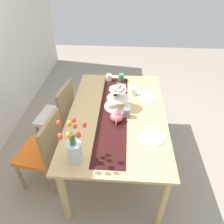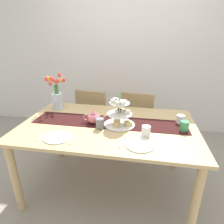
# 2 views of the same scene
# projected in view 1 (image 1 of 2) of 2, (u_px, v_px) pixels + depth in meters

# --- Properties ---
(ground_plane) EXTENTS (8.00, 8.00, 0.00)m
(ground_plane) POSITION_uv_depth(u_px,v_px,m) (116.00, 159.00, 2.78)
(ground_plane) COLOR gray
(dining_table) EXTENTS (1.70, 1.04, 0.76)m
(dining_table) POSITION_uv_depth(u_px,v_px,m) (117.00, 119.00, 2.37)
(dining_table) COLOR tan
(dining_table) RESTS_ON ground_plane
(chair_left) EXTENTS (0.47, 0.47, 0.91)m
(chair_left) POSITION_uv_depth(u_px,v_px,m) (44.00, 149.00, 2.24)
(chair_left) COLOR #9C8254
(chair_left) RESTS_ON ground_plane
(chair_right) EXTENTS (0.48, 0.48, 0.91)m
(chair_right) POSITION_uv_depth(u_px,v_px,m) (59.00, 114.00, 2.73)
(chair_right) COLOR #9C8254
(chair_right) RESTS_ON ground_plane
(table_runner) EXTENTS (1.53, 0.30, 0.00)m
(table_runner) POSITION_uv_depth(u_px,v_px,m) (113.00, 112.00, 2.32)
(table_runner) COLOR black
(table_runner) RESTS_ON dining_table
(tiered_cake_stand) EXTENTS (0.30, 0.30, 0.30)m
(tiered_cake_stand) POSITION_uv_depth(u_px,v_px,m) (118.00, 98.00, 2.34)
(tiered_cake_stand) COLOR beige
(tiered_cake_stand) RESTS_ON table_runner
(teapot) EXTENTS (0.24, 0.13, 0.14)m
(teapot) POSITION_uv_depth(u_px,v_px,m) (117.00, 116.00, 2.17)
(teapot) COLOR #D66B75
(teapot) RESTS_ON table_runner
(tulip_vase) EXTENTS (0.22, 0.22, 0.41)m
(tulip_vase) POSITION_uv_depth(u_px,v_px,m) (74.00, 147.00, 1.71)
(tulip_vase) COLOR silver
(tulip_vase) RESTS_ON dining_table
(cream_jug) EXTENTS (0.08, 0.08, 0.08)m
(cream_jug) POSITION_uv_depth(u_px,v_px,m) (109.00, 78.00, 2.85)
(cream_jug) COLOR white
(cream_jug) RESTS_ON dining_table
(dinner_plate_left) EXTENTS (0.23, 0.23, 0.01)m
(dinner_plate_left) POSITION_uv_depth(u_px,v_px,m) (151.00, 138.00, 2.00)
(dinner_plate_left) COLOR white
(dinner_plate_left) RESTS_ON dining_table
(fork_left) EXTENTS (0.02, 0.15, 0.01)m
(fork_left) POSITION_uv_depth(u_px,v_px,m) (153.00, 150.00, 1.89)
(fork_left) COLOR silver
(fork_left) RESTS_ON dining_table
(knife_left) EXTENTS (0.02, 0.17, 0.01)m
(knife_left) POSITION_uv_depth(u_px,v_px,m) (150.00, 128.00, 2.12)
(knife_left) COLOR silver
(knife_left) RESTS_ON dining_table
(dinner_plate_right) EXTENTS (0.23, 0.23, 0.01)m
(dinner_plate_right) POSITION_uv_depth(u_px,v_px,m) (147.00, 97.00, 2.55)
(dinner_plate_right) COLOR white
(dinner_plate_right) RESTS_ON dining_table
(fork_right) EXTENTS (0.03, 0.15, 0.01)m
(fork_right) POSITION_uv_depth(u_px,v_px,m) (148.00, 104.00, 2.44)
(fork_right) COLOR silver
(fork_right) RESTS_ON dining_table
(knife_right) EXTENTS (0.02, 0.17, 0.01)m
(knife_right) POSITION_uv_depth(u_px,v_px,m) (146.00, 91.00, 2.67)
(knife_right) COLOR silver
(knife_right) RESTS_ON dining_table
(mug_grey) EXTENTS (0.08, 0.08, 0.09)m
(mug_grey) POSITION_uv_depth(u_px,v_px,m) (127.00, 112.00, 2.23)
(mug_grey) COLOR slate
(mug_grey) RESTS_ON table_runner
(mug_white_text) EXTENTS (0.08, 0.08, 0.09)m
(mug_white_text) POSITION_uv_depth(u_px,v_px,m) (134.00, 91.00, 2.57)
(mug_white_text) COLOR white
(mug_white_text) RESTS_ON dining_table
(mug_orange) EXTENTS (0.08, 0.08, 0.09)m
(mug_orange) POSITION_uv_depth(u_px,v_px,m) (121.00, 77.00, 2.84)
(mug_orange) COLOR #389356
(mug_orange) RESTS_ON dining_table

